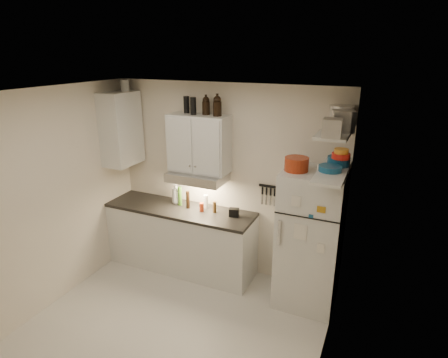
% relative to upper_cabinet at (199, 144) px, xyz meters
% --- Properties ---
extents(floor, '(3.20, 3.00, 0.02)m').
position_rel_upper_cabinet_xyz_m(floor, '(0.30, -1.33, -1.84)').
color(floor, silver).
rests_on(floor, ground).
extents(ceiling, '(3.20, 3.00, 0.02)m').
position_rel_upper_cabinet_xyz_m(ceiling, '(0.30, -1.33, 0.78)').
color(ceiling, white).
rests_on(ceiling, ground).
extents(back_wall, '(3.20, 0.02, 2.60)m').
position_rel_upper_cabinet_xyz_m(back_wall, '(0.30, 0.18, -0.53)').
color(back_wall, beige).
rests_on(back_wall, ground).
extents(left_wall, '(0.02, 3.00, 2.60)m').
position_rel_upper_cabinet_xyz_m(left_wall, '(-1.31, -1.33, -0.53)').
color(left_wall, beige).
rests_on(left_wall, ground).
extents(right_wall, '(0.02, 3.00, 2.60)m').
position_rel_upper_cabinet_xyz_m(right_wall, '(1.91, -1.33, -0.53)').
color(right_wall, beige).
rests_on(right_wall, ground).
extents(base_cabinet, '(2.10, 0.60, 0.88)m').
position_rel_upper_cabinet_xyz_m(base_cabinet, '(-0.25, -0.14, -1.39)').
color(base_cabinet, silver).
rests_on(base_cabinet, floor).
extents(countertop, '(2.10, 0.62, 0.04)m').
position_rel_upper_cabinet_xyz_m(countertop, '(-0.25, -0.14, -0.93)').
color(countertop, black).
rests_on(countertop, base_cabinet).
extents(upper_cabinet, '(0.80, 0.33, 0.75)m').
position_rel_upper_cabinet_xyz_m(upper_cabinet, '(0.00, 0.00, 0.00)').
color(upper_cabinet, silver).
rests_on(upper_cabinet, back_wall).
extents(side_cabinet, '(0.33, 0.55, 1.00)m').
position_rel_upper_cabinet_xyz_m(side_cabinet, '(-1.14, -0.14, 0.12)').
color(side_cabinet, silver).
rests_on(side_cabinet, left_wall).
extents(range_hood, '(0.76, 0.46, 0.12)m').
position_rel_upper_cabinet_xyz_m(range_hood, '(0.00, -0.06, -0.44)').
color(range_hood, silver).
rests_on(range_hood, back_wall).
extents(fridge, '(0.70, 0.68, 1.70)m').
position_rel_upper_cabinet_xyz_m(fridge, '(1.55, -0.18, -0.98)').
color(fridge, silver).
rests_on(fridge, floor).
extents(shelf_hi, '(0.30, 0.95, 0.03)m').
position_rel_upper_cabinet_xyz_m(shelf_hi, '(1.75, -0.31, 0.38)').
color(shelf_hi, silver).
rests_on(shelf_hi, right_wall).
extents(shelf_lo, '(0.30, 0.95, 0.03)m').
position_rel_upper_cabinet_xyz_m(shelf_lo, '(1.75, -0.31, -0.07)').
color(shelf_lo, silver).
rests_on(shelf_lo, right_wall).
extents(knife_strip, '(0.42, 0.02, 0.03)m').
position_rel_upper_cabinet_xyz_m(knife_strip, '(1.00, 0.15, -0.51)').
color(knife_strip, black).
rests_on(knife_strip, back_wall).
extents(dutch_oven, '(0.27, 0.27, 0.15)m').
position_rel_upper_cabinet_xyz_m(dutch_oven, '(1.35, -0.24, -0.05)').
color(dutch_oven, '#982C11').
rests_on(dutch_oven, fridge).
extents(book_stack, '(0.22, 0.25, 0.07)m').
position_rel_upper_cabinet_xyz_m(book_stack, '(1.71, -0.36, -0.09)').
color(book_stack, '#AF7A15').
rests_on(book_stack, fridge).
extents(spice_jar, '(0.07, 0.07, 0.11)m').
position_rel_upper_cabinet_xyz_m(spice_jar, '(1.62, -0.29, -0.07)').
color(spice_jar, silver).
rests_on(spice_jar, fridge).
extents(stock_pot, '(0.28, 0.28, 0.20)m').
position_rel_upper_cabinet_xyz_m(stock_pot, '(1.74, 0.04, 0.49)').
color(stock_pot, silver).
rests_on(stock_pot, shelf_hi).
extents(tin_a, '(0.25, 0.24, 0.21)m').
position_rel_upper_cabinet_xyz_m(tin_a, '(1.82, -0.42, 0.49)').
color(tin_a, '#AAAAAD').
rests_on(tin_a, shelf_hi).
extents(tin_b, '(0.18, 0.18, 0.17)m').
position_rel_upper_cabinet_xyz_m(tin_b, '(1.76, -0.71, 0.48)').
color(tin_b, '#AAAAAD').
rests_on(tin_b, shelf_hi).
extents(bowl_teal, '(0.24, 0.24, 0.10)m').
position_rel_upper_cabinet_xyz_m(bowl_teal, '(1.78, -0.10, -0.00)').
color(bowl_teal, '#16517B').
rests_on(bowl_teal, shelf_lo).
extents(bowl_orange, '(0.19, 0.19, 0.06)m').
position_rel_upper_cabinet_xyz_m(bowl_orange, '(1.80, -0.16, 0.08)').
color(bowl_orange, red).
rests_on(bowl_orange, bowl_teal).
extents(bowl_yellow, '(0.15, 0.15, 0.05)m').
position_rel_upper_cabinet_xyz_m(bowl_yellow, '(1.80, -0.16, 0.13)').
color(bowl_yellow, orange).
rests_on(bowl_yellow, bowl_orange).
extents(plates, '(0.27, 0.27, 0.06)m').
position_rel_upper_cabinet_xyz_m(plates, '(1.73, -0.35, -0.02)').
color(plates, '#16517B').
rests_on(plates, shelf_lo).
extents(growler_a, '(0.10, 0.10, 0.23)m').
position_rel_upper_cabinet_xyz_m(growler_a, '(0.09, 0.05, 0.49)').
color(growler_a, black).
rests_on(growler_a, upper_cabinet).
extents(growler_b, '(0.14, 0.14, 0.26)m').
position_rel_upper_cabinet_xyz_m(growler_b, '(0.26, 0.00, 0.50)').
color(growler_b, black).
rests_on(growler_b, upper_cabinet).
extents(thermos_a, '(0.08, 0.08, 0.22)m').
position_rel_upper_cabinet_xyz_m(thermos_a, '(-0.06, -0.03, 0.48)').
color(thermos_a, black).
rests_on(thermos_a, upper_cabinet).
extents(thermos_b, '(0.08, 0.08, 0.21)m').
position_rel_upper_cabinet_xyz_m(thermos_b, '(-0.21, 0.06, 0.48)').
color(thermos_b, black).
rests_on(thermos_b, upper_cabinet).
extents(side_jar, '(0.15, 0.15, 0.15)m').
position_rel_upper_cabinet_xyz_m(side_jar, '(-1.10, -0.03, 0.70)').
color(side_jar, silver).
rests_on(side_jar, side_cabinet).
extents(soap_bottle, '(0.17, 0.17, 0.34)m').
position_rel_upper_cabinet_xyz_m(soap_bottle, '(-0.38, 0.00, -0.74)').
color(soap_bottle, silver).
rests_on(soap_bottle, countertop).
extents(pepper_mill, '(0.06, 0.06, 0.15)m').
position_rel_upper_cabinet_xyz_m(pepper_mill, '(0.25, -0.07, -0.83)').
color(pepper_mill, brown).
rests_on(pepper_mill, countertop).
extents(oil_bottle, '(0.06, 0.06, 0.27)m').
position_rel_upper_cabinet_xyz_m(oil_bottle, '(-0.30, -0.04, -0.77)').
color(oil_bottle, '#3F731C').
rests_on(oil_bottle, countertop).
extents(vinegar_bottle, '(0.06, 0.06, 0.25)m').
position_rel_upper_cabinet_xyz_m(vinegar_bottle, '(-0.15, -0.08, -0.78)').
color(vinegar_bottle, black).
rests_on(vinegar_bottle, countertop).
extents(clear_bottle, '(0.07, 0.07, 0.19)m').
position_rel_upper_cabinet_xyz_m(clear_bottle, '(0.07, 0.02, -0.81)').
color(clear_bottle, silver).
rests_on(clear_bottle, countertop).
extents(red_jar, '(0.06, 0.06, 0.12)m').
position_rel_upper_cabinet_xyz_m(red_jar, '(0.08, -0.11, -0.84)').
color(red_jar, '#982C11').
rests_on(red_jar, countertop).
extents(caddy, '(0.14, 0.11, 0.11)m').
position_rel_upper_cabinet_xyz_m(caddy, '(0.53, -0.07, -0.85)').
color(caddy, black).
rests_on(caddy, countertop).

